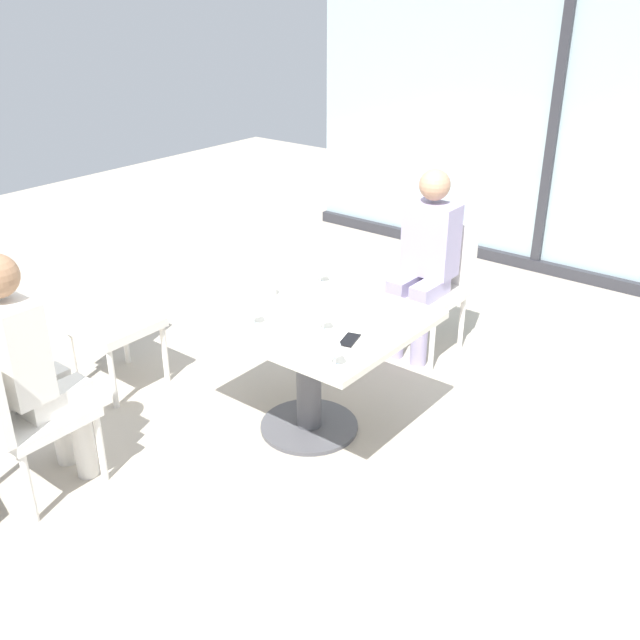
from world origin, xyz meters
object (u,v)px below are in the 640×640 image
object	(u,v)px
chair_front_left	(14,410)
wine_glass_0	(323,307)
chair_side_end	(103,309)
coffee_cup	(269,288)
person_near_window	(425,256)
chair_near_window	(432,280)
wine_glass_2	(335,341)
dining_table_main	(309,344)
person_front_left	(27,363)
wine_glass_3	(253,302)
cell_phone_on_table	(350,340)
wine_glass_1	(320,262)

from	to	relation	value
chair_front_left	wine_glass_0	distance (m)	1.55
chair_side_end	coffee_cup	xyz separation A→B (m)	(1.03, 0.39, 0.28)
person_near_window	coffee_cup	world-z (taller)	person_near_window
chair_side_end	chair_near_window	bearing A→B (deg)	50.97
person_near_window	wine_glass_2	xyz separation A→B (m)	(0.47, -1.59, 0.16)
chair_front_left	coffee_cup	bearing A→B (deg)	73.33
dining_table_main	person_front_left	world-z (taller)	person_front_left
wine_glass_3	cell_phone_on_table	size ratio (longest dim) A/B	1.28
person_front_left	wine_glass_3	bearing A→B (deg)	56.83
person_front_left	wine_glass_2	world-z (taller)	person_front_left
chair_front_left	wine_glass_1	size ratio (longest dim) A/B	4.70
chair_front_left	person_near_window	xyz separation A→B (m)	(0.73, 2.53, 0.20)
dining_table_main	person_near_window	xyz separation A→B (m)	(-0.00, 1.21, 0.16)
chair_side_end	wine_glass_3	world-z (taller)	wine_glass_3
wine_glass_2	wine_glass_3	world-z (taller)	same
dining_table_main	wine_glass_0	world-z (taller)	wine_glass_0
dining_table_main	wine_glass_1	bearing A→B (deg)	119.55
person_front_left	wine_glass_3	distance (m)	1.11
wine_glass_1	dining_table_main	bearing A→B (deg)	-60.45
chair_near_window	wine_glass_1	bearing A→B (deg)	-102.21
chair_near_window	wine_glass_1	size ratio (longest dim) A/B	4.70
chair_near_window	chair_side_end	size ratio (longest dim) A/B	1.00
chair_front_left	wine_glass_3	size ratio (longest dim) A/B	4.70
chair_side_end	wine_glass_0	size ratio (longest dim) A/B	4.70
person_near_window	wine_glass_0	world-z (taller)	person_near_window
chair_side_end	person_front_left	world-z (taller)	person_front_left
person_front_left	person_near_window	xyz separation A→B (m)	(0.73, 2.42, 0.00)
wine_glass_1	coffee_cup	bearing A→B (deg)	-109.03
person_front_left	cell_phone_on_table	xyz separation A→B (m)	(1.09, 1.08, 0.03)
person_near_window	wine_glass_2	size ratio (longest dim) A/B	6.81
dining_table_main	chair_side_end	distance (m)	1.40
wine_glass_1	coffee_cup	size ratio (longest dim) A/B	2.06
chair_front_left	chair_side_end	distance (m)	1.16
wine_glass_2	cell_phone_on_table	bearing A→B (deg)	111.99
chair_front_left	coffee_cup	xyz separation A→B (m)	(0.41, 1.36, 0.28)
dining_table_main	chair_side_end	bearing A→B (deg)	-165.54
person_near_window	dining_table_main	bearing A→B (deg)	-90.00
chair_near_window	coffee_cup	distance (m)	1.34
dining_table_main	wine_glass_0	bearing A→B (deg)	-32.37
cell_phone_on_table	coffee_cup	bearing A→B (deg)	150.09
chair_front_left	chair_side_end	size ratio (longest dim) A/B	1.00
chair_near_window	wine_glass_2	size ratio (longest dim) A/B	4.70
wine_glass_2	chair_front_left	bearing A→B (deg)	-141.87
chair_near_window	person_near_window	world-z (taller)	person_near_window
chair_front_left	wine_glass_2	bearing A→B (deg)	38.13
cell_phone_on_table	wine_glass_2	bearing A→B (deg)	-83.97
chair_near_window	wine_glass_3	distance (m)	1.66
person_near_window	wine_glass_0	size ratio (longest dim) A/B	6.81
chair_front_left	cell_phone_on_table	size ratio (longest dim) A/B	6.04
chair_near_window	wine_glass_1	world-z (taller)	wine_glass_1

